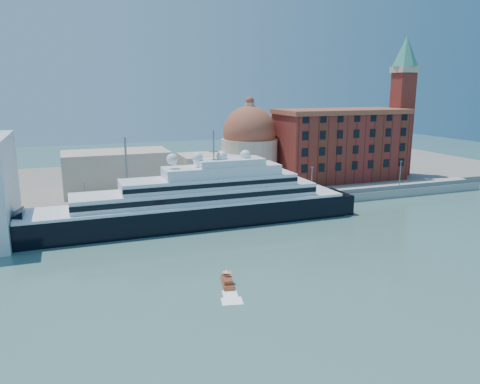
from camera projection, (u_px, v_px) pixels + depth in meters
name	position (u px, v px, depth m)	size (l,w,h in m)	color
ground	(253.00, 253.00, 92.82)	(400.00, 400.00, 0.00)	#3A655E
quay	(205.00, 207.00, 123.63)	(180.00, 10.00, 2.50)	gray
land	(172.00, 180.00, 161.18)	(260.00, 72.00, 2.00)	slate
quay_fence	(210.00, 204.00, 119.12)	(180.00, 0.10, 1.20)	slate
superyacht	(180.00, 208.00, 109.70)	(87.72, 12.16, 26.22)	black
service_barge	(63.00, 239.00, 99.20)	(11.30, 4.15, 2.51)	white
water_taxi	(227.00, 281.00, 77.70)	(2.90, 5.63, 2.55)	maroon
warehouse	(340.00, 144.00, 155.07)	(43.00, 19.00, 23.25)	maroon
campanile	(403.00, 98.00, 159.97)	(8.40, 8.40, 47.00)	maroon
church	(203.00, 157.00, 145.38)	(66.00, 18.00, 25.50)	beige
lamp_posts	(158.00, 179.00, 115.85)	(120.80, 2.40, 18.00)	slate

